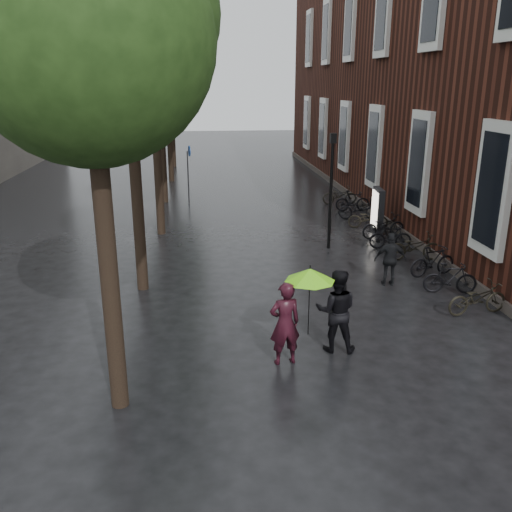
{
  "coord_description": "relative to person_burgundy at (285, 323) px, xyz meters",
  "views": [
    {
      "loc": [
        -2.44,
        -8.0,
        5.75
      ],
      "look_at": [
        -0.98,
        5.25,
        1.45
      ],
      "focal_mm": 38.0,
      "sensor_mm": 36.0,
      "label": 1
    }
  ],
  "objects": [
    {
      "name": "brick_building",
      "position": [
        11.17,
        17.23,
        5.07
      ],
      "size": [
        10.2,
        33.2,
        12.0
      ],
      "color": "#38160F",
      "rests_on": "ground"
    },
    {
      "name": "lamp_post",
      "position": [
        2.93,
        8.13,
        1.55
      ],
      "size": [
        0.21,
        0.21,
        4.08
      ],
      "rotation": [
        0.0,
        0.0,
        0.41
      ],
      "color": "black",
      "rests_on": "ground"
    },
    {
      "name": "street_trees",
      "position": [
        -3.29,
        13.68,
        5.42
      ],
      "size": [
        4.33,
        34.03,
        8.91
      ],
      "color": "black",
      "rests_on": "ground"
    },
    {
      "name": "person_burgundy",
      "position": [
        0.0,
        0.0,
        0.0
      ],
      "size": [
        0.74,
        0.55,
        1.84
      ],
      "primitive_type": "imported",
      "rotation": [
        0.0,
        0.0,
        3.31
      ],
      "color": "black",
      "rests_on": "ground"
    },
    {
      "name": "lime_umbrella",
      "position": [
        0.55,
        0.21,
        0.99
      ],
      "size": [
        1.08,
        1.08,
        1.59
      ],
      "rotation": [
        0.0,
        0.0,
        0.14
      ],
      "color": "black",
      "rests_on": "ground"
    },
    {
      "name": "parked_bicycles",
      "position": [
        5.31,
        8.76,
        -0.46
      ],
      "size": [
        2.05,
        14.06,
        0.96
      ],
      "color": "black",
      "rests_on": "ground"
    },
    {
      "name": "ground",
      "position": [
        0.71,
        -2.23,
        -0.92
      ],
      "size": [
        120.0,
        120.0,
        0.0
      ],
      "primitive_type": "plane",
      "color": "black"
    },
    {
      "name": "person_black",
      "position": [
        1.22,
        0.47,
        0.03
      ],
      "size": [
        1.06,
        0.9,
        1.9
      ],
      "primitive_type": "imported",
      "rotation": [
        0.0,
        0.0,
        2.92
      ],
      "color": "black",
      "rests_on": "ground"
    },
    {
      "name": "cycle_sign",
      "position": [
        -2.1,
        16.17,
        0.96
      ],
      "size": [
        0.15,
        0.52,
        2.84
      ],
      "rotation": [
        0.0,
        0.0,
        0.2
      ],
      "color": "#262628",
      "rests_on": "ground"
    },
    {
      "name": "ad_lightbox",
      "position": [
        5.37,
        10.15,
        -0.04
      ],
      "size": [
        0.27,
        1.16,
        1.75
      ],
      "rotation": [
        0.0,
        0.0,
        -0.11
      ],
      "color": "black",
      "rests_on": "ground"
    },
    {
      "name": "pedestrian_walking",
      "position": [
        3.82,
        4.27,
        -0.12
      ],
      "size": [
        0.98,
        0.5,
        1.6
      ],
      "primitive_type": "imported",
      "rotation": [
        0.0,
        0.0,
        3.02
      ],
      "color": "black",
      "rests_on": "ground"
    }
  ]
}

